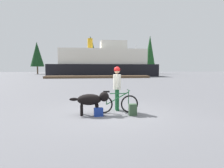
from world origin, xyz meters
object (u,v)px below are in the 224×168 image
dog (92,100)px  handbag_pannier (99,112)px  sailboat_moored (135,73)px  backpack (133,110)px  ferry_boat (103,63)px  bicycle (116,103)px  person_cyclist (117,84)px

dog → handbag_pannier: bearing=-49.0°
sailboat_moored → backpack: bearing=-104.6°
ferry_boat → sailboat_moored: size_ratio=2.92×
sailboat_moored → bicycle: bearing=-105.5°
backpack → sailboat_moored: (10.05, 38.67, 0.29)m
bicycle → sailboat_moored: bearing=74.5°
person_cyclist → handbag_pannier: 1.53m
person_cyclist → ferry_boat: bearing=86.5°
dog → sailboat_moored: (11.54, 38.38, -0.07)m
bicycle → dog: size_ratio=1.16×
person_cyclist → dog: person_cyclist is taller
sailboat_moored → ferry_boat: bearing=-153.0°
dog → sailboat_moored: sailboat_moored is taller
ferry_boat → backpack: bearing=-92.7°
person_cyclist → sailboat_moored: sailboat_moored is taller
dog → ferry_boat: size_ratio=0.06×
handbag_pannier → person_cyclist: bearing=47.5°
backpack → ferry_boat: bearing=87.3°
handbag_pannier → dog: bearing=131.0°
handbag_pannier → ferry_boat: bearing=85.2°
handbag_pannier → sailboat_moored: sailboat_moored is taller
person_cyclist → handbag_pannier: size_ratio=5.63×
backpack → sailboat_moored: sailboat_moored is taller
person_cyclist → bicycle: bearing=-101.5°
person_cyclist → handbag_pannier: person_cyclist is taller
person_cyclist → ferry_boat: (2.05, 33.44, 1.71)m
ferry_boat → sailboat_moored: bearing=27.0°
bicycle → sailboat_moored: size_ratio=0.22×
bicycle → backpack: bicycle is taller
dog → backpack: bearing=-11.1°
bicycle → handbag_pannier: (-0.72, -0.40, -0.22)m
dog → backpack: dog is taller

